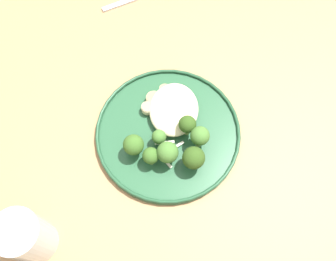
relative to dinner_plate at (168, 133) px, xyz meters
The scene contains 21 objects.
ground 0.75m from the dinner_plate, 161.15° to the right, with size 6.00×6.00×0.00m, color #47423D.
wooden_dining_table 0.10m from the dinner_plate, 161.15° to the right, with size 1.40×1.00×0.74m.
dinner_plate is the anchor object (origin of this frame).
noodle_bed 0.05m from the dinner_plate, behind, with size 0.12×0.10×0.03m.
seared_scallop_center_golden 0.06m from the dinner_plate, 133.57° to the right, with size 0.03×0.03×0.02m.
seared_scallop_on_noodles 0.08m from the dinner_plate, 152.02° to the right, with size 0.03×0.03×0.01m.
seared_scallop_half_hidden 0.09m from the dinner_plate, behind, with size 0.02×0.02×0.02m.
seared_scallop_tiny_bay 0.03m from the dinner_plate, 164.10° to the right, with size 0.03×0.03×0.02m.
seared_scallop_tilted_round 0.06m from the dinner_plate, behind, with size 0.03×0.03×0.01m.
broccoli_floret_near_rim 0.08m from the dinner_plate, 74.06° to the left, with size 0.04×0.04×0.06m.
broccoli_floret_left_leaning 0.07m from the dinner_plate, ahead, with size 0.04×0.04×0.06m.
broccoli_floret_rear_charred 0.07m from the dinner_plate, 22.82° to the right, with size 0.03×0.03×0.05m.
broccoli_floret_tall_stalk 0.09m from the dinner_plate, 40.72° to the left, with size 0.04×0.04×0.06m.
broccoli_floret_right_tilted 0.08m from the dinner_plate, 52.82° to the right, with size 0.04×0.04×0.06m.
broccoli_floret_front_edge 0.05m from the dinner_plate, 95.76° to the left, with size 0.03×0.03×0.06m.
broccoli_floret_beside_noodles 0.04m from the dinner_plate, 25.58° to the right, with size 0.03×0.03×0.04m.
onion_sliver_pale_crescent 0.06m from the dinner_plate, ahead, with size 0.05×0.01×0.00m, color silver.
onion_sliver_curled_piece 0.04m from the dinner_plate, 18.25° to the left, with size 0.05×0.01×0.00m, color silver.
onion_sliver_short_strip 0.03m from the dinner_plate, 10.03° to the right, with size 0.04×0.01×0.00m, color silver.
onion_sliver_long_sliver 0.01m from the dinner_plate, 126.81° to the left, with size 0.04×0.01×0.00m, color silver.
water_glass 0.32m from the dinner_plate, 42.84° to the right, with size 0.08×0.08×0.12m.
Camera 1 is at (0.35, 0.04, 1.47)m, focal length 41.89 mm.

